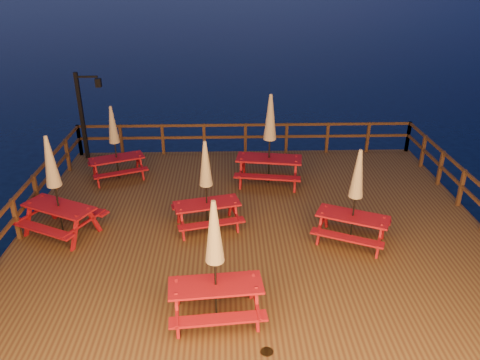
{
  "coord_description": "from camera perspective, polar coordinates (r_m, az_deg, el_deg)",
  "views": [
    {
      "loc": [
        -0.66,
        -10.78,
        6.71
      ],
      "look_at": [
        -0.32,
        0.6,
        1.32
      ],
      "focal_mm": 35.0,
      "sensor_mm": 36.0,
      "label": 1
    }
  ],
  "objects": [
    {
      "name": "deck_piles",
      "position": [
        12.88,
        1.52,
        -7.67
      ],
      "size": [
        11.44,
        9.44,
        1.4
      ],
      "color": "#3B2212",
      "rests_on": "ground"
    },
    {
      "name": "picnic_table_0",
      "position": [
        11.35,
        13.88,
        -1.89
      ],
      "size": [
        2.13,
        1.99,
        2.43
      ],
      "rotation": [
        0.0,
        0.0,
        -0.44
      ],
      "color": "maroon",
      "rests_on": "deck"
    },
    {
      "name": "picnic_table_3",
      "position": [
        12.17,
        -21.68,
        -0.57
      ],
      "size": [
        2.32,
        2.18,
        2.63
      ],
      "rotation": [
        0.0,
        0.0,
        -0.47
      ],
      "color": "maroon",
      "rests_on": "deck"
    },
    {
      "name": "deck",
      "position": [
        12.61,
        1.54,
        -5.77
      ],
      "size": [
        12.0,
        10.0,
        0.4
      ],
      "primitive_type": "cube",
      "color": "#462A16",
      "rests_on": "ground"
    },
    {
      "name": "picnic_table_1",
      "position": [
        8.7,
        -3.07,
        -9.7
      ],
      "size": [
        1.9,
        1.61,
        2.54
      ],
      "rotation": [
        0.0,
        0.0,
        0.09
      ],
      "color": "maroon",
      "rests_on": "deck"
    },
    {
      "name": "picnic_table_2",
      "position": [
        14.03,
        3.64,
        5.06
      ],
      "size": [
        2.2,
        1.92,
        2.82
      ],
      "rotation": [
        0.0,
        0.0,
        -0.16
      ],
      "color": "maroon",
      "rests_on": "deck"
    },
    {
      "name": "railing",
      "position": [
        13.75,
        1.19,
        1.52
      ],
      "size": [
        11.8,
        9.75,
        1.1
      ],
      "color": "#3B2212",
      "rests_on": "deck"
    },
    {
      "name": "picnic_table_5",
      "position": [
        14.92,
        -15.04,
        4.5
      ],
      "size": [
        2.05,
        1.89,
        2.36
      ],
      "rotation": [
        0.0,
        0.0,
        0.39
      ],
      "color": "maroon",
      "rests_on": "deck"
    },
    {
      "name": "ground",
      "position": [
        12.72,
        1.53,
        -6.54
      ],
      "size": [
        500.0,
        500.0,
        0.0
      ],
      "primitive_type": "plane",
      "color": "black",
      "rests_on": "ground"
    },
    {
      "name": "picnic_table_4",
      "position": [
        11.66,
        -4.15,
        -0.54
      ],
      "size": [
        1.94,
        1.73,
        2.38
      ],
      "rotation": [
        0.0,
        0.0,
        0.24
      ],
      "color": "maroon",
      "rests_on": "deck"
    },
    {
      "name": "lamp_post",
      "position": [
        16.67,
        -18.33,
        8.32
      ],
      "size": [
        0.85,
        0.18,
        3.0
      ],
      "color": "black",
      "rests_on": "deck"
    }
  ]
}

